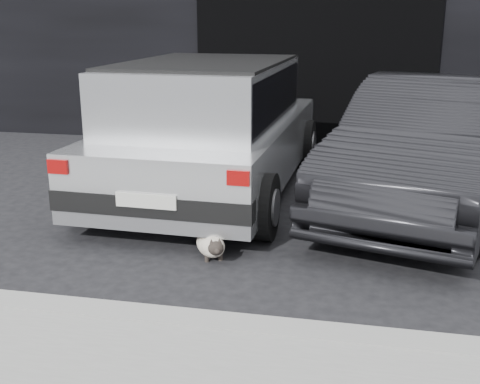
% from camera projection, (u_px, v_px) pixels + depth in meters
% --- Properties ---
extents(ground, '(80.00, 80.00, 0.00)m').
position_uv_depth(ground, '(193.00, 212.00, 6.88)').
color(ground, black).
rests_on(ground, ground).
extents(garage_opening, '(4.00, 0.10, 2.60)m').
position_uv_depth(garage_opening, '(314.00, 69.00, 10.06)').
color(garage_opening, black).
rests_on(garage_opening, ground).
extents(curb, '(18.00, 0.25, 0.12)m').
position_uv_depth(curb, '(227.00, 328.00, 4.23)').
color(curb, gray).
rests_on(curb, ground).
extents(silver_hatchback, '(2.35, 4.55, 1.65)m').
position_uv_depth(silver_hatchback, '(210.00, 122.00, 7.42)').
color(silver_hatchback, silver).
rests_on(silver_hatchback, ground).
extents(second_car, '(2.71, 4.79, 1.49)m').
position_uv_depth(second_car, '(429.00, 145.00, 6.88)').
color(second_car, black).
rests_on(second_car, ground).
extents(cat_siamese, '(0.45, 0.69, 0.26)m').
position_uv_depth(cat_siamese, '(211.00, 245.00, 5.59)').
color(cat_siamese, beige).
rests_on(cat_siamese, ground).
extents(cat_white, '(0.81, 0.49, 0.41)m').
position_uv_depth(cat_white, '(166.00, 205.00, 6.50)').
color(cat_white, white).
rests_on(cat_white, ground).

